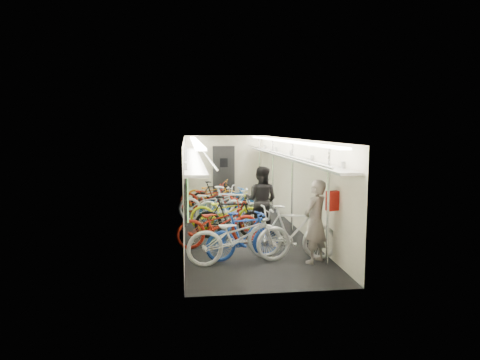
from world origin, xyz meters
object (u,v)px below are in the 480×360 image
object	(u,v)px
bicycle_0	(240,236)
passenger_mid	(261,200)
passenger_near	(315,222)
backpack	(333,201)
bicycle_1	(244,235)

from	to	relation	value
bicycle_0	passenger_mid	size ratio (longest dim) A/B	1.22
passenger_near	bicycle_0	bearing A→B (deg)	-43.81
bicycle_0	passenger_mid	xyz separation A→B (m)	(0.84, 2.32, 0.31)
passenger_near	backpack	world-z (taller)	passenger_near
passenger_mid	backpack	size ratio (longest dim) A/B	4.56
backpack	bicycle_1	bearing A→B (deg)	141.97
bicycle_0	passenger_near	bearing A→B (deg)	-102.20
bicycle_1	passenger_mid	distance (m)	2.19
bicycle_1	backpack	xyz separation A→B (m)	(1.66, -0.56, 0.78)
bicycle_1	passenger_mid	world-z (taller)	passenger_mid
bicycle_0	bicycle_1	xyz separation A→B (m)	(0.13, 0.28, -0.06)
bicycle_1	backpack	size ratio (longest dim) A/B	4.38
bicycle_1	passenger_near	size ratio (longest dim) A/B	0.99
bicycle_0	bicycle_1	size ratio (longest dim) A/B	1.27
backpack	bicycle_0	bearing A→B (deg)	151.68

